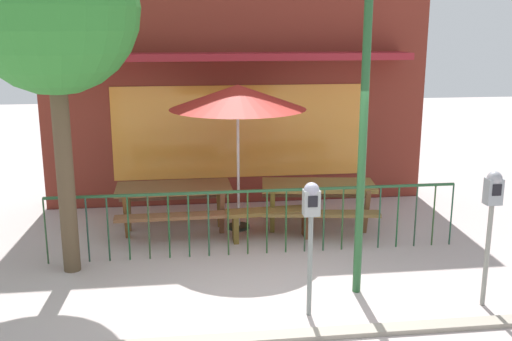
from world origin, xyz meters
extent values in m
plane|color=#B1A29E|center=(0.00, 0.00, 0.00)|extent=(40.00, 40.00, 0.00)
cube|color=#491A19|center=(0.00, 4.57, 0.00)|extent=(7.02, 0.54, 0.01)
cube|color=maroon|center=(0.00, 4.57, 2.31)|extent=(7.02, 0.50, 4.61)
cube|color=orange|center=(0.00, 4.31, 1.35)|extent=(4.56, 0.02, 1.70)
cube|color=maroon|center=(0.00, 3.96, 2.72)|extent=(5.96, 0.72, 0.12)
cube|color=#204A2A|center=(0.00, 1.71, 0.95)|extent=(5.89, 0.04, 0.04)
cylinder|color=#2B4C2C|center=(-2.95, 1.71, 0.47)|extent=(0.02, 0.02, 0.95)
cylinder|color=#284322|center=(-2.67, 1.71, 0.47)|extent=(0.02, 0.02, 0.95)
cylinder|color=#203E31|center=(-2.39, 1.71, 0.47)|extent=(0.02, 0.02, 0.95)
cylinder|color=#1F442B|center=(-2.10, 1.71, 0.47)|extent=(0.02, 0.02, 0.95)
cylinder|color=#1A4D28|center=(-1.82, 1.71, 0.47)|extent=(0.02, 0.02, 0.95)
cylinder|color=#294426|center=(-1.54, 1.71, 0.47)|extent=(0.02, 0.02, 0.95)
cylinder|color=#1D4E25|center=(-1.26, 1.71, 0.47)|extent=(0.02, 0.02, 0.95)
cylinder|color=#1C4E2B|center=(-0.98, 1.71, 0.47)|extent=(0.02, 0.02, 0.95)
cylinder|color=#224B2F|center=(-0.70, 1.71, 0.47)|extent=(0.02, 0.02, 0.95)
cylinder|color=#2A4B22|center=(-0.42, 1.71, 0.47)|extent=(0.02, 0.02, 0.95)
cylinder|color=#274D21|center=(-0.14, 1.71, 0.47)|extent=(0.02, 0.02, 0.95)
cylinder|color=#234B25|center=(0.14, 1.71, 0.47)|extent=(0.02, 0.02, 0.95)
cylinder|color=#224E25|center=(0.42, 1.71, 0.47)|extent=(0.02, 0.02, 0.95)
cylinder|color=#2B442B|center=(0.70, 1.71, 0.47)|extent=(0.02, 0.02, 0.95)
cylinder|color=#244E2F|center=(0.98, 1.71, 0.47)|extent=(0.02, 0.02, 0.95)
cylinder|color=#284C26|center=(1.26, 1.71, 0.47)|extent=(0.02, 0.02, 0.95)
cylinder|color=#234221|center=(1.54, 1.71, 0.47)|extent=(0.02, 0.02, 0.95)
cylinder|color=#1E482F|center=(1.82, 1.71, 0.47)|extent=(0.02, 0.02, 0.95)
cylinder|color=#1A5128|center=(2.10, 1.71, 0.47)|extent=(0.02, 0.02, 0.95)
cylinder|color=#233E2A|center=(2.39, 1.71, 0.47)|extent=(0.02, 0.02, 0.95)
cylinder|color=#264720|center=(2.67, 1.71, 0.47)|extent=(0.02, 0.02, 0.95)
cylinder|color=#1F4731|center=(2.95, 1.71, 0.47)|extent=(0.02, 0.02, 0.95)
cube|color=brown|center=(-1.19, 2.81, 0.74)|extent=(1.81, 0.79, 0.07)
cube|color=brown|center=(-1.18, 2.26, 0.44)|extent=(1.80, 0.30, 0.05)
cube|color=brown|center=(-1.20, 3.36, 0.44)|extent=(1.80, 0.30, 0.05)
cube|color=brown|center=(-1.93, 2.51, 0.37)|extent=(0.08, 0.35, 0.78)
cube|color=brown|center=(-1.94, 3.07, 0.37)|extent=(0.08, 0.35, 0.78)
cube|color=brown|center=(-0.45, 2.54, 0.37)|extent=(0.08, 0.35, 0.78)
cube|color=brown|center=(-0.46, 3.10, 0.37)|extent=(0.08, 0.35, 0.78)
cube|color=brown|center=(1.11, 2.65, 0.74)|extent=(1.89, 1.00, 0.07)
cube|color=brown|center=(1.04, 2.10, 0.44)|extent=(1.82, 0.51, 0.05)
cube|color=brown|center=(1.19, 3.19, 0.44)|extent=(1.82, 0.51, 0.05)
cube|color=brown|center=(0.34, 2.47, 0.37)|extent=(0.12, 0.36, 0.78)
cube|color=brown|center=(0.42, 3.03, 0.37)|extent=(0.12, 0.36, 0.78)
cube|color=brown|center=(1.81, 2.27, 0.37)|extent=(0.12, 0.36, 0.78)
cube|color=brown|center=(1.88, 2.82, 0.37)|extent=(0.12, 0.36, 0.78)
cylinder|color=black|center=(-0.16, 2.86, 0.03)|extent=(0.36, 0.36, 0.05)
cylinder|color=#BFB2B0|center=(-0.16, 2.86, 1.15)|extent=(0.04, 0.04, 2.30)
cone|color=#B12820|center=(-0.16, 2.86, 2.16)|extent=(2.15, 2.15, 0.38)
cube|color=brown|center=(0.29, 2.29, 0.45)|extent=(1.42, 0.41, 0.06)
cube|color=brown|center=(-0.27, 2.25, 0.23)|extent=(0.08, 0.29, 0.45)
cube|color=brown|center=(0.85, 2.32, 0.23)|extent=(0.08, 0.29, 0.45)
cylinder|color=gray|center=(2.45, -0.25, 0.62)|extent=(0.06, 0.06, 1.25)
cube|color=gray|center=(2.45, -0.25, 1.40)|extent=(0.18, 0.14, 0.30)
sphere|color=#93949C|center=(2.45, -0.25, 1.55)|extent=(0.17, 0.17, 0.17)
cube|color=black|center=(2.45, -0.33, 1.44)|extent=(0.11, 0.01, 0.13)
cylinder|color=slate|center=(0.34, -0.23, 0.60)|extent=(0.06, 0.06, 1.20)
cube|color=gray|center=(0.34, -0.23, 1.34)|extent=(0.18, 0.14, 0.29)
sphere|color=gray|center=(0.34, -0.23, 1.49)|extent=(0.17, 0.17, 0.17)
cube|color=black|center=(0.34, -0.31, 1.38)|extent=(0.11, 0.01, 0.13)
cylinder|color=brown|center=(-2.57, 1.44, 1.43)|extent=(0.23, 0.23, 2.86)
sphere|color=#328131|center=(-2.57, 1.44, 3.45)|extent=(2.15, 2.15, 2.15)
cylinder|color=#22522A|center=(1.06, 0.30, 1.94)|extent=(0.10, 0.10, 3.88)
cube|color=gray|center=(0.00, -0.72, 0.00)|extent=(9.82, 0.20, 0.11)
camera|label=1|loc=(-1.05, -6.28, 3.21)|focal=41.31mm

